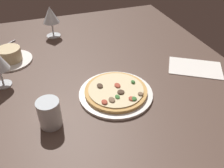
{
  "coord_description": "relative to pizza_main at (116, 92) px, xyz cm",
  "views": [
    {
      "loc": [
        -67.29,
        21.97,
        59.28
      ],
      "look_at": [
        -2.65,
        -0.53,
        7.0
      ],
      "focal_mm": 38.6,
      "sensor_mm": 36.0,
      "label": 1
    }
  ],
  "objects": [
    {
      "name": "spoon",
      "position": [
        50.06,
        39.1,
        -0.73
      ],
      "size": [
        9.09,
        9.76,
        1.0
      ],
      "color": "silver",
      "rests_on": "dining_table"
    },
    {
      "name": "paper_menu",
      "position": [
        5.25,
        -36.91,
        -1.04
      ],
      "size": [
        22.44,
        25.01,
        0.3
      ],
      "primitive_type": "cube",
      "rotation": [
        0.0,
        0.0,
        -0.55
      ],
      "color": "white",
      "rests_on": "dining_table"
    },
    {
      "name": "wine_glass_near",
      "position": [
        54.69,
        14.12,
        9.53
      ],
      "size": [
        8.07,
        8.07,
        15.26
      ],
      "color": "silver",
      "rests_on": "dining_table"
    },
    {
      "name": "water_glass",
      "position": [
        -6.73,
        23.68,
        2.87
      ],
      "size": [
        6.94,
        6.94,
        9.08
      ],
      "color": "silver",
      "rests_on": "dining_table"
    },
    {
      "name": "ramekin_on_saucer",
      "position": [
        36.0,
        34.92,
        1.3
      ],
      "size": [
        17.67,
        17.67,
        6.23
      ],
      "color": "silver",
      "rests_on": "dining_table"
    },
    {
      "name": "dining_table",
      "position": [
        5.34,
        1.06,
        -3.19
      ],
      "size": [
        150.0,
        110.0,
        4.0
      ],
      "primitive_type": "cube",
      "color": "brown",
      "rests_on": "ground"
    },
    {
      "name": "pizza_main",
      "position": [
        0.0,
        0.0,
        0.0
      ],
      "size": [
        26.23,
        26.23,
        3.33
      ],
      "color": "white",
      "rests_on": "dining_table"
    }
  ]
}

